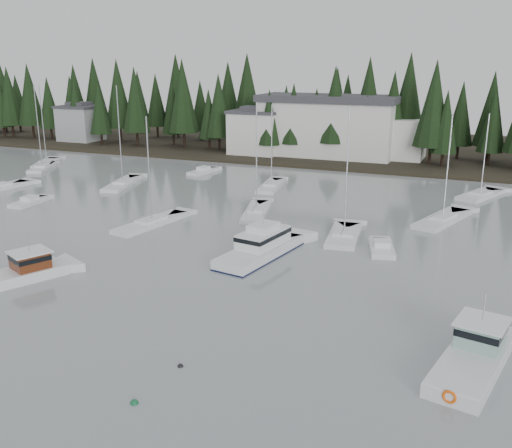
{
  "coord_description": "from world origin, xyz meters",
  "views": [
    {
      "loc": [
        22.66,
        -19.87,
        17.69
      ],
      "look_at": [
        2.8,
        28.46,
        2.5
      ],
      "focal_mm": 40.0,
      "sensor_mm": 36.0,
      "label": 1
    }
  ],
  "objects": [
    {
      "name": "conifer_treeline",
      "position": [
        0.0,
        86.0,
        0.0
      ],
      "size": [
        200.0,
        22.0,
        20.0
      ],
      "primitive_type": null,
      "color": "black",
      "rests_on": "ground"
    },
    {
      "name": "sailboat_11",
      "position": [
        -11.02,
        31.72,
        0.06
      ],
      "size": [
        4.32,
        10.53,
        12.44
      ],
      "rotation": [
        0.0,
        0.0,
        1.4
      ],
      "color": "silver",
      "rests_on": "ground"
    },
    {
      "name": "sailboat_6",
      "position": [
        -5.54,
        54.52,
        0.07
      ],
      "size": [
        3.89,
        9.51,
        12.18
      ],
      "rotation": [
        0.0,
        0.0,
        1.72
      ],
      "color": "silver",
      "rests_on": "ground"
    },
    {
      "name": "house_far_west",
      "position": [
        -60.0,
        81.0,
        4.4
      ],
      "size": [
        8.48,
        7.42,
        8.25
      ],
      "color": "#999EA0",
      "rests_on": "ground"
    },
    {
      "name": "runabout_0",
      "position": [
        -30.44,
        33.99,
        0.13
      ],
      "size": [
        2.57,
        5.79,
        1.42
      ],
      "rotation": [
        0.0,
        0.0,
        1.64
      ],
      "color": "silver",
      "rests_on": "ground"
    },
    {
      "name": "ground",
      "position": [
        0.0,
        0.0,
        0.0
      ],
      "size": [
        260.0,
        260.0,
        0.0
      ],
      "primitive_type": "plane",
      "color": "gray",
      "rests_on": "ground"
    },
    {
      "name": "harbor_inn",
      "position": [
        -2.96,
        82.34,
        5.78
      ],
      "size": [
        29.5,
        11.5,
        10.9
      ],
      "color": "silver",
      "rests_on": "ground"
    },
    {
      "name": "sailboat_8",
      "position": [
        -45.81,
        53.17,
        0.1
      ],
      "size": [
        5.47,
        8.54,
        14.28
      ],
      "rotation": [
        0.0,
        0.0,
        1.98
      ],
      "color": "silver",
      "rests_on": "ground"
    },
    {
      "name": "runabout_1",
      "position": [
        14.14,
        32.48,
        0.13
      ],
      "size": [
        3.51,
        5.73,
        1.42
      ],
      "rotation": [
        0.0,
        0.0,
        1.83
      ],
      "color": "silver",
      "rests_on": "ground"
    },
    {
      "name": "lobster_boat_teal",
      "position": [
        23.11,
        12.96,
        0.58
      ],
      "size": [
        4.85,
        9.27,
        4.91
      ],
      "rotation": [
        0.0,
        0.0,
        1.36
      ],
      "color": "silver",
      "rests_on": "ground"
    },
    {
      "name": "cabin_cruiser_center",
      "position": [
        4.03,
        26.73,
        0.7
      ],
      "size": [
        5.26,
        11.35,
        4.7
      ],
      "rotation": [
        0.0,
        0.0,
        1.39
      ],
      "color": "silver",
      "rests_on": "ground"
    },
    {
      "name": "sailboat_3",
      "position": [
        18.65,
        45.48,
        0.06
      ],
      "size": [
        6.01,
        10.86,
        12.48
      ],
      "rotation": [
        0.0,
        0.0,
        1.25
      ],
      "color": "silver",
      "rests_on": "ground"
    },
    {
      "name": "house_west",
      "position": [
        -18.0,
        79.0,
        4.65
      ],
      "size": [
        9.54,
        7.42,
        8.75
      ],
      "color": "silver",
      "rests_on": "ground"
    },
    {
      "name": "far_shore_land",
      "position": [
        0.0,
        97.0,
        0.0
      ],
      "size": [
        240.0,
        54.0,
        1.0
      ],
      "primitive_type": "cube",
      "color": "black",
      "rests_on": "ground"
    },
    {
      "name": "sailboat_12",
      "position": [
        -48.34,
        57.06,
        0.07
      ],
      "size": [
        6.71,
        9.57,
        13.92
      ],
      "rotation": [
        0.0,
        0.0,
        2.03
      ],
      "color": "silver",
      "rests_on": "ground"
    },
    {
      "name": "mooring_buoy_dark",
      "position": [
        6.96,
        6.44,
        0.0
      ],
      "size": [
        0.36,
        0.36,
        0.36
      ],
      "primitive_type": "sphere",
      "color": "black",
      "rests_on": "ground"
    },
    {
      "name": "sailboat_4",
      "position": [
        -2.1,
        40.55,
        0.08
      ],
      "size": [
        4.84,
        9.96,
        13.52
      ],
      "rotation": [
        0.0,
        0.0,
        1.82
      ],
      "color": "silver",
      "rests_on": "ground"
    },
    {
      "name": "mooring_buoy_green",
      "position": [
        6.57,
        2.19,
        0.0
      ],
      "size": [
        0.46,
        0.46,
        0.46
      ],
      "primitive_type": "sphere",
      "color": "#145933",
      "rests_on": "ground"
    },
    {
      "name": "runabout_3",
      "position": [
        -19.55,
        60.61,
        0.13
      ],
      "size": [
        3.03,
        6.6,
        1.42
      ],
      "rotation": [
        0.0,
        0.0,
        1.44
      ],
      "color": "silver",
      "rests_on": "ground"
    },
    {
      "name": "sailboat_10",
      "position": [
        22.23,
        59.84,
        0.06
      ],
      "size": [
        6.21,
        9.31,
        11.5
      ],
      "rotation": [
        0.0,
        0.0,
        1.17
      ],
      "color": "silver",
      "rests_on": "ground"
    },
    {
      "name": "lobster_boat_brown",
      "position": [
        -12.51,
        13.22,
        0.51
      ],
      "size": [
        6.75,
        9.41,
        4.44
      ],
      "rotation": [
        0.0,
        0.0,
        1.13
      ],
      "color": "silver",
      "rests_on": "ground"
    },
    {
      "name": "sailboat_2",
      "position": [
        9.83,
        35.17,
        0.08
      ],
      "size": [
        4.02,
        8.77,
        13.89
      ],
      "rotation": [
        0.0,
        0.0,
        1.7
      ],
      "color": "silver",
      "rests_on": "ground"
    },
    {
      "name": "sailboat_7",
      "position": [
        -26.09,
        47.8,
        0.08
      ],
      "size": [
        5.17,
        10.89,
        14.67
      ],
      "rotation": [
        0.0,
        0.0,
        1.82
      ],
      "color": "silver",
      "rests_on": "ground"
    }
  ]
}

